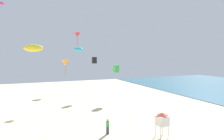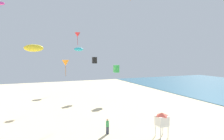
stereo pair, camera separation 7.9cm
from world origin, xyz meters
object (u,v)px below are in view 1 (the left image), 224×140
at_px(lifeguard_stand, 162,119).
at_px(kite_orange_delta, 65,63).
at_px(kite_red_delta, 77,35).
at_px(kite_flyer, 108,125).
at_px(kite_yellow_parafoil, 34,48).
at_px(kite_black_box, 94,60).
at_px(kite_cyan_parafoil, 79,49).
at_px(kite_green_box_2, 116,69).
at_px(kite_magenta_parafoil, 0,3).

bearing_deg(lifeguard_stand, kite_orange_delta, 84.38).
xyz_separation_m(kite_orange_delta, kite_red_delta, (0.94, -7.98, 5.51)).
distance_m(lifeguard_stand, kite_red_delta, 23.91).
xyz_separation_m(kite_flyer, kite_orange_delta, (0.16, 26.28, 5.84)).
bearing_deg(kite_yellow_parafoil, kite_orange_delta, 62.33).
bearing_deg(kite_black_box, kite_cyan_parafoil, -117.90).
relative_size(kite_cyan_parafoil, kite_red_delta, 0.56).
xyz_separation_m(kite_black_box, kite_red_delta, (-3.57, -0.80, 4.80)).
bearing_deg(kite_cyan_parafoil, kite_black_box, 62.10).
xyz_separation_m(kite_green_box_2, kite_orange_delta, (-7.16, 11.98, 0.79)).
bearing_deg(kite_red_delta, kite_yellow_parafoil, -146.36).
height_order(kite_green_box_2, kite_yellow_parafoil, kite_yellow_parafoil).
bearing_deg(kite_cyan_parafoil, lifeguard_stand, -62.20).
height_order(kite_cyan_parafoil, kite_yellow_parafoil, kite_yellow_parafoil).
bearing_deg(kite_cyan_parafoil, kite_red_delta, 77.82).
bearing_deg(kite_black_box, kite_red_delta, -167.42).
relative_size(kite_orange_delta, kite_red_delta, 1.56).
bearing_deg(kite_magenta_parafoil, kite_red_delta, -33.02).
distance_m(kite_green_box_2, kite_red_delta, 9.71).
distance_m(kite_flyer, kite_orange_delta, 26.92).
bearing_deg(kite_yellow_parafoil, kite_green_box_2, 5.04).
bearing_deg(kite_black_box, kite_orange_delta, 122.10).
bearing_deg(kite_orange_delta, kite_cyan_parafoil, -93.88).
xyz_separation_m(kite_cyan_parafoil, kite_red_delta, (2.16, 10.03, 3.04)).
height_order(lifeguard_stand, kite_red_delta, kite_red_delta).
relative_size(kite_black_box, kite_red_delta, 0.54).
xyz_separation_m(lifeguard_stand, kite_orange_delta, (-4.66, 29.17, 4.92)).
relative_size(kite_green_box_2, kite_black_box, 1.07).
distance_m(kite_black_box, kite_magenta_parafoil, 22.06).
bearing_deg(lifeguard_stand, kite_flyer, 134.33).
bearing_deg(kite_green_box_2, kite_cyan_parafoil, -144.28).
xyz_separation_m(kite_flyer, kite_cyan_parafoil, (-1.06, 8.27, 8.32)).
bearing_deg(kite_cyan_parafoil, kite_magenta_parafoil, 121.17).
distance_m(kite_black_box, kite_yellow_parafoil, 13.09).
height_order(kite_cyan_parafoil, kite_orange_delta, kite_cyan_parafoil).
distance_m(kite_magenta_parafoil, kite_red_delta, 17.45).
xyz_separation_m(kite_yellow_parafoil, kite_red_delta, (7.88, 5.24, 2.78)).
relative_size(kite_cyan_parafoil, kite_green_box_2, 0.96).
bearing_deg(kite_red_delta, kite_magenta_parafoil, 146.98).
xyz_separation_m(kite_cyan_parafoil, kite_magenta_parafoil, (-11.39, 18.83, 9.60)).
bearing_deg(kite_flyer, kite_magenta_parafoil, 75.81).
bearing_deg(kite_cyan_parafoil, kite_green_box_2, 35.72).
distance_m(kite_orange_delta, kite_yellow_parafoil, 15.18).
distance_m(kite_flyer, kite_red_delta, 21.56).
distance_m(kite_magenta_parafoil, kite_yellow_parafoil, 17.81).
bearing_deg(kite_magenta_parafoil, kite_flyer, -65.33).
relative_size(kite_green_box_2, kite_magenta_parafoil, 0.79).
bearing_deg(kite_flyer, kite_green_box_2, 24.01).
relative_size(kite_orange_delta, kite_yellow_parafoil, 1.29).
bearing_deg(kite_orange_delta, kite_magenta_parafoil, 176.26).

